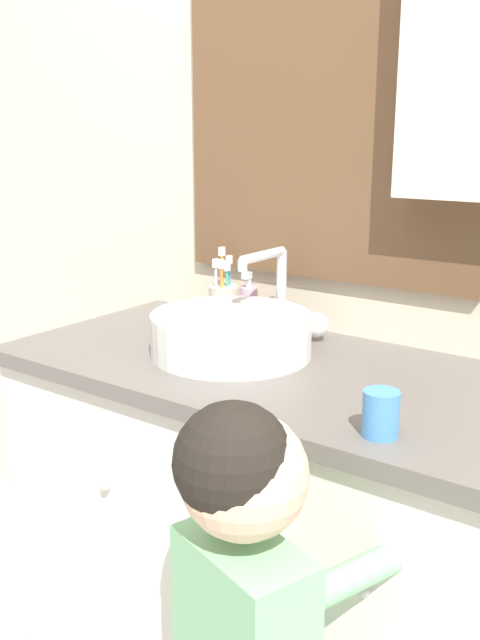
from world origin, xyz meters
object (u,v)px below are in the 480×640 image
Objects in this scene: sink_basin at (233,332)px; child_figure at (245,632)px; drinking_cup at (381,414)px; soap_dispenser at (248,306)px; toothbrush_holder at (224,302)px.

sink_basin is 0.42× the size of child_figure.
soap_dispenser is at bearing 143.60° from drinking_cup.
sink_basin is at bearing 128.26° from child_figure.
toothbrush_holder is 0.77m from drinking_cup.
toothbrush_holder is 2.49× the size of drinking_cup.
toothbrush_holder is (-0.19, 0.21, 0.00)m from sink_basin.
child_figure is 0.40m from drinking_cup.
drinking_cup is (0.55, -0.41, -0.02)m from soap_dispenser.
drinking_cup is at bearing 70.57° from child_figure.
sink_basin is at bearing -63.32° from soap_dispenser.
sink_basin is 5.29× the size of drinking_cup.
child_figure is at bearing -54.88° from soap_dispenser.
drinking_cup is at bearing -33.26° from toothbrush_holder.
sink_basin reaches higher than child_figure.
child_figure is at bearing -50.65° from toothbrush_holder.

